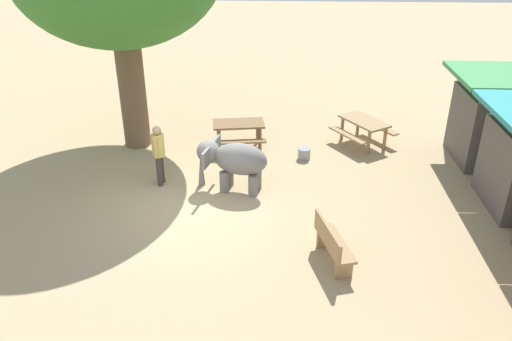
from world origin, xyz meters
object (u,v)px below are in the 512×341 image
market_stall_green (493,122)px  feed_bucket (304,153)px  wooden_bench (332,243)px  picnic_table_far (364,126)px  person_handler (159,151)px  picnic_table_near (239,129)px  elephant (233,160)px

market_stall_green → feed_bucket: (0.21, -5.19, -0.98)m
wooden_bench → picnic_table_far: bearing=150.7°
picnic_table_far → market_stall_green: market_stall_green is taller
picnic_table_far → feed_bucket: picnic_table_far is taller
person_handler → picnic_table_near: bearing=58.4°
picnic_table_far → elephant: bearing=94.9°
person_handler → feed_bucket: (-1.68, 3.78, -0.79)m
picnic_table_far → picnic_table_near: bearing=61.9°
elephant → picnic_table_far: bearing=-128.5°
wooden_bench → market_stall_green: bearing=120.7°
feed_bucket → picnic_table_near: bearing=-110.5°
feed_bucket → wooden_bench: bearing=4.3°
person_handler → picnic_table_far: bearing=32.4°
elephant → picnic_table_near: size_ratio=1.10×
feed_bucket → market_stall_green: bearing=92.3°
market_stall_green → person_handler: bearing=-78.1°
person_handler → picnic_table_far: 6.26m
picnic_table_far → market_stall_green: 3.53m
person_handler → market_stall_green: market_stall_green is taller
picnic_table_near → elephant: bearing=-97.1°
person_handler → wooden_bench: bearing=-31.0°
wooden_bench → picnic_table_far: (-5.91, 1.45, 0.12)m
picnic_table_near → feed_bucket: size_ratio=4.72×
wooden_bench → market_stall_green: size_ratio=0.58×
person_handler → picnic_table_near: 3.05m
person_handler → picnic_table_far: (-2.78, 5.60, -0.36)m
wooden_bench → feed_bucket: 4.84m
picnic_table_near → wooden_bench: bearing=-75.9°
person_handler → market_stall_green: size_ratio=0.64×
elephant → picnic_table_far: size_ratio=0.91×
picnic_table_far → feed_bucket: (1.10, -1.82, -0.43)m
picnic_table_near → market_stall_green: (0.51, 7.12, 0.55)m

